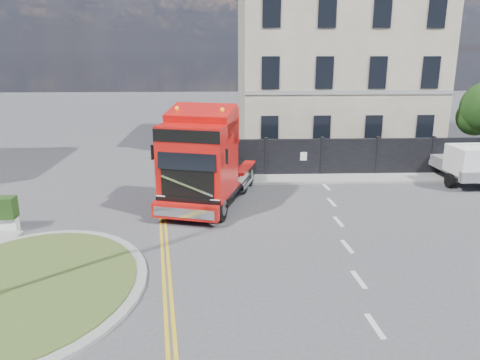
{
  "coord_description": "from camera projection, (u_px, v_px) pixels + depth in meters",
  "views": [
    {
      "loc": [
        -1.38,
        -15.18,
        6.61
      ],
      "look_at": [
        -0.67,
        1.87,
        1.8
      ],
      "focal_mm": 35.0,
      "sensor_mm": 36.0,
      "label": 1
    }
  ],
  "objects": [
    {
      "name": "ground",
      "position": [
        261.0,
        243.0,
        16.45
      ],
      "size": [
        120.0,
        120.0,
        0.0
      ],
      "primitive_type": "plane",
      "color": "#424244",
      "rests_on": "ground"
    },
    {
      "name": "truck",
      "position": [
        204.0,
        164.0,
        19.77
      ],
      "size": [
        4.49,
        7.54,
        4.25
      ],
      "rotation": [
        0.0,
        0.0,
        -0.28
      ],
      "color": "black",
      "rests_on": "ground"
    },
    {
      "name": "traffic_island",
      "position": [
        25.0,
        287.0,
        13.26
      ],
      "size": [
        6.8,
        6.8,
        0.17
      ],
      "color": "gray",
      "rests_on": "ground"
    },
    {
      "name": "hoarding_fence",
      "position": [
        369.0,
        157.0,
        25.1
      ],
      "size": [
        18.8,
        0.25,
        2.0
      ],
      "color": "black",
      "rests_on": "ground"
    },
    {
      "name": "flatbed_pickup",
      "position": [
        465.0,
        163.0,
        23.36
      ],
      "size": [
        2.21,
        5.02,
        2.05
      ],
      "rotation": [
        0.0,
        0.0,
        0.05
      ],
      "color": "slate",
      "rests_on": "ground"
    },
    {
      "name": "pavement_far",
      "position": [
        362.0,
        178.0,
        24.46
      ],
      "size": [
        20.0,
        1.6,
        0.12
      ],
      "primitive_type": "cube",
      "color": "gray",
      "rests_on": "ground"
    },
    {
      "name": "georgian_building",
      "position": [
        331.0,
        62.0,
        30.99
      ],
      "size": [
        12.3,
        10.3,
        12.8
      ],
      "color": "beige",
      "rests_on": "ground"
    }
  ]
}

